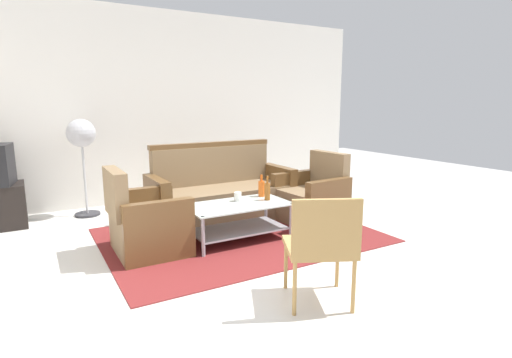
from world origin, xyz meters
TOP-DOWN VIEW (x-y plane):
  - ground_plane at (0.00, 0.00)m, footprint 14.00×14.00m
  - wall_back at (0.00, 3.06)m, footprint 6.52×0.12m
  - rug at (-0.04, 0.86)m, footprint 2.90×2.14m
  - couch at (0.05, 1.53)m, footprint 1.81×0.76m
  - armchair_left at (-1.08, 0.86)m, footprint 0.70×0.76m
  - armchair_right at (1.00, 0.89)m, footprint 0.75×0.81m
  - coffee_table at (-0.14, 0.72)m, footprint 1.10×0.60m
  - bottle_brown at (0.23, 0.71)m, footprint 0.06×0.06m
  - bottle_orange at (0.26, 0.89)m, footprint 0.07×0.07m
  - cup at (-0.08, 0.83)m, footprint 0.08×0.08m
  - pedestal_fan at (-1.41, 2.60)m, footprint 0.36×0.36m
  - wicker_chair at (-0.27, -0.85)m, footprint 0.64×0.64m

SIDE VIEW (x-z plane):
  - ground_plane at x=0.00m, z-range 0.00..0.00m
  - rug at x=-0.04m, z-range 0.00..0.01m
  - coffee_table at x=-0.14m, z-range 0.07..0.47m
  - armchair_left at x=-1.08m, z-range -0.14..0.71m
  - armchair_right at x=1.00m, z-range -0.14..0.71m
  - couch at x=0.05m, z-range -0.16..0.80m
  - cup at x=-0.08m, z-range 0.41..0.51m
  - wicker_chair at x=-0.27m, z-range 0.07..0.91m
  - bottle_orange at x=0.26m, z-range 0.38..0.63m
  - bottle_brown at x=0.23m, z-range 0.38..0.65m
  - pedestal_fan at x=-1.41m, z-range 0.38..1.65m
  - wall_back at x=0.00m, z-range 0.00..2.80m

